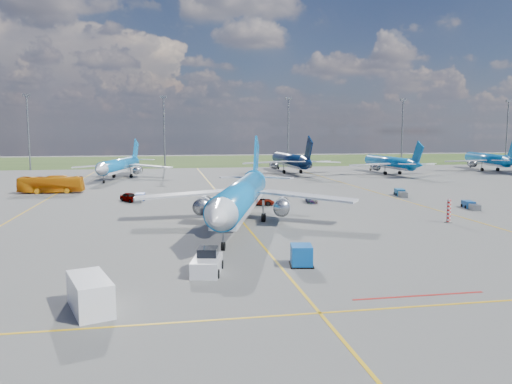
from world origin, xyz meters
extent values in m
plane|color=#5A5A58|center=(0.00, 0.00, 0.00)|extent=(400.00, 400.00, 0.00)
cube|color=#2D4719|center=(0.00, 150.00, 0.00)|extent=(400.00, 80.00, 0.01)
cube|color=gold|center=(0.00, 30.00, 0.01)|extent=(0.25, 160.00, 0.02)
cube|color=gold|center=(0.00, -20.00, 0.01)|extent=(60.00, 0.25, 0.02)
cube|color=gold|center=(-30.00, 40.00, 0.01)|extent=(0.25, 120.00, 0.02)
cube|color=gold|center=(30.00, 40.00, 0.01)|extent=(0.25, 120.00, 0.02)
cube|color=#A5140F|center=(8.00, -18.00, 0.01)|extent=(10.00, 0.25, 0.02)
cylinder|color=slate|center=(-50.00, 110.00, 11.00)|extent=(0.50, 0.50, 22.00)
cube|color=slate|center=(-50.00, 110.00, 22.30)|extent=(2.20, 0.50, 0.80)
cylinder|color=slate|center=(-10.00, 110.00, 11.00)|extent=(0.50, 0.50, 22.00)
cube|color=slate|center=(-10.00, 110.00, 22.30)|extent=(2.20, 0.50, 0.80)
cylinder|color=slate|center=(30.00, 110.00, 11.00)|extent=(0.50, 0.50, 22.00)
cube|color=slate|center=(30.00, 110.00, 22.30)|extent=(2.20, 0.50, 0.80)
cylinder|color=slate|center=(70.00, 110.00, 11.00)|extent=(0.50, 0.50, 22.00)
cube|color=slate|center=(70.00, 110.00, 22.30)|extent=(2.20, 0.50, 0.80)
cylinder|color=slate|center=(110.00, 110.00, 11.00)|extent=(0.50, 0.50, 22.00)
cube|color=slate|center=(110.00, 110.00, 22.30)|extent=(2.20, 0.50, 0.80)
cylinder|color=red|center=(26.00, 8.00, 1.50)|extent=(0.50, 0.50, 3.00)
cube|color=silver|center=(-6.43, -9.56, 0.65)|extent=(3.07, 4.60, 1.31)
cube|color=black|center=(-6.29, -8.97, 1.56)|extent=(1.96, 2.11, 0.90)
cube|color=slate|center=(-5.86, -7.01, 0.55)|extent=(0.77, 2.41, 0.20)
cube|color=#0C56B0|center=(1.90, -8.60, 0.90)|extent=(2.15, 2.52, 1.80)
cube|color=white|center=(-14.66, -16.81, 1.11)|extent=(3.68, 5.47, 2.21)
imported|color=orange|center=(-31.16, 49.59, 1.65)|extent=(12.01, 3.42, 3.31)
imported|color=#999999|center=(-15.63, 34.94, 0.76)|extent=(3.90, 4.70, 1.51)
imported|color=#999999|center=(4.89, 27.13, 0.66)|extent=(5.08, 3.11, 1.32)
imported|color=#999999|center=(13.84, 28.61, 0.62)|extent=(2.44, 4.53, 1.25)
cube|color=#184D92|center=(35.94, 18.89, 0.53)|extent=(1.83, 2.71, 1.05)
cube|color=slate|center=(35.42, 16.46, 0.43)|extent=(1.52, 2.11, 0.86)
cube|color=#1C41A9|center=(-14.08, 36.51, 0.58)|extent=(1.66, 2.84, 1.16)
cube|color=slate|center=(-14.26, 33.77, 0.48)|extent=(1.41, 2.19, 0.95)
cube|color=#185A90|center=(32.43, 34.73, 0.59)|extent=(2.13, 3.05, 1.17)
cube|color=slate|center=(31.75, 32.04, 0.48)|extent=(1.76, 2.38, 0.96)
camera|label=1|loc=(-9.55, -49.77, 11.67)|focal=35.00mm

